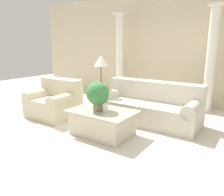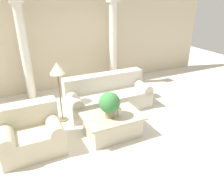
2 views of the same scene
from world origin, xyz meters
The scene contains 10 objects.
ground_plane centered at (0.00, 0.00, 0.00)m, with size 16.00×16.00×0.00m, color silver.
wall_back centered at (0.00, 2.75, 1.60)m, with size 10.00×0.06×3.20m.
sofa_long centered at (0.37, 0.78, 0.35)m, with size 2.17×0.89×0.88m.
loveseat centered at (-1.65, -0.15, 0.36)m, with size 1.13×0.89×0.88m.
coffee_table centered at (-0.05, -0.40, 0.24)m, with size 1.22×0.82×0.47m.
potted_plant centered at (-0.13, -0.43, 0.78)m, with size 0.43×0.43×0.54m.
pillar_candle centered at (0.07, -0.46, 0.56)m, with size 0.09×0.09×0.17m.
floor_lamp centered at (-0.88, 0.66, 1.20)m, with size 0.34×0.34×1.43m.
column_left centered at (-1.36, 2.27, 1.33)m, with size 0.33×0.33×2.60m.
column_right centered at (1.26, 2.27, 1.33)m, with size 0.33×0.33×2.60m.
Camera 1 is at (2.30, -3.52, 1.65)m, focal length 35.00 mm.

